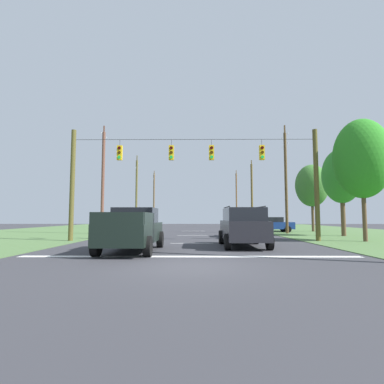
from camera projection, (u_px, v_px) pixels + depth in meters
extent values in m
plane|color=#333338|center=(189.00, 266.00, 9.49)|extent=(120.00, 120.00, 0.00)
cube|color=#4B6C3B|center=(381.00, 236.00, 24.31)|extent=(16.00, 80.00, 0.03)
cube|color=#4B6C3B|center=(6.00, 236.00, 24.58)|extent=(16.00, 80.00, 0.03)
cube|color=white|center=(190.00, 256.00, 11.82)|extent=(13.20, 0.45, 0.01)
cube|color=white|center=(191.00, 243.00, 17.80)|extent=(2.50, 0.15, 0.01)
cube|color=white|center=(192.00, 235.00, 25.59)|extent=(2.50, 0.15, 0.01)
cube|color=white|center=(193.00, 231.00, 33.62)|extent=(2.50, 0.15, 0.01)
cylinder|color=brown|center=(72.00, 185.00, 19.72)|extent=(0.30, 0.30, 7.19)
cylinder|color=brown|center=(317.00, 185.00, 19.58)|extent=(0.30, 0.30, 7.19)
cylinder|color=black|center=(194.00, 139.00, 19.89)|extent=(15.67, 0.02, 0.02)
cylinder|color=black|center=(120.00, 143.00, 19.92)|extent=(0.02, 0.02, 0.40)
cube|color=yellow|center=(120.00, 153.00, 19.86)|extent=(0.32, 0.24, 0.95)
cylinder|color=#310503|center=(119.00, 148.00, 19.75)|extent=(0.20, 0.04, 0.20)
cylinder|color=#352203|center=(119.00, 153.00, 19.72)|extent=(0.20, 0.04, 0.20)
cylinder|color=green|center=(119.00, 157.00, 19.70)|extent=(0.20, 0.04, 0.20)
cylinder|color=black|center=(171.00, 143.00, 19.89)|extent=(0.02, 0.02, 0.40)
cube|color=yellow|center=(171.00, 153.00, 19.83)|extent=(0.32, 0.24, 0.95)
cylinder|color=#310503|center=(171.00, 148.00, 19.72)|extent=(0.20, 0.04, 0.20)
cylinder|color=#352203|center=(171.00, 152.00, 19.69)|extent=(0.20, 0.04, 0.20)
cylinder|color=green|center=(171.00, 157.00, 19.67)|extent=(0.20, 0.04, 0.20)
cylinder|color=black|center=(211.00, 142.00, 19.87)|extent=(0.02, 0.02, 0.40)
cube|color=yellow|center=(211.00, 153.00, 19.81)|extent=(0.32, 0.24, 0.95)
cylinder|color=#310503|center=(212.00, 148.00, 19.69)|extent=(0.20, 0.04, 0.20)
cylinder|color=#352203|center=(212.00, 152.00, 19.67)|extent=(0.20, 0.04, 0.20)
cylinder|color=green|center=(212.00, 157.00, 19.65)|extent=(0.20, 0.04, 0.20)
cylinder|color=black|center=(262.00, 142.00, 19.84)|extent=(0.02, 0.02, 0.40)
cube|color=yellow|center=(262.00, 153.00, 19.78)|extent=(0.32, 0.24, 0.95)
cylinder|color=#310503|center=(262.00, 148.00, 19.67)|extent=(0.20, 0.04, 0.20)
cylinder|color=#352203|center=(262.00, 152.00, 19.64)|extent=(0.20, 0.04, 0.20)
cylinder|color=green|center=(262.00, 157.00, 19.62)|extent=(0.20, 0.04, 0.20)
cube|color=black|center=(132.00, 233.00, 13.65)|extent=(2.09, 5.43, 0.85)
cube|color=black|center=(136.00, 215.00, 14.36)|extent=(1.88, 1.93, 0.70)
cube|color=black|center=(102.00, 218.00, 12.38)|extent=(0.14, 2.38, 0.45)
cube|color=black|center=(149.00, 218.00, 12.33)|extent=(0.14, 2.38, 0.45)
cube|color=black|center=(117.00, 218.00, 11.06)|extent=(1.96, 0.13, 0.45)
cylinder|color=black|center=(121.00, 239.00, 15.47)|extent=(0.29, 0.80, 0.80)
cylinder|color=black|center=(160.00, 239.00, 15.42)|extent=(0.29, 0.80, 0.80)
cylinder|color=black|center=(96.00, 246.00, 11.81)|extent=(0.29, 0.80, 0.80)
cylinder|color=black|center=(148.00, 246.00, 11.76)|extent=(0.29, 0.80, 0.80)
cube|color=black|center=(243.00, 230.00, 15.83)|extent=(1.95, 4.80, 0.95)
cube|color=black|center=(243.00, 214.00, 15.75)|extent=(1.80, 3.20, 0.65)
cylinder|color=black|center=(226.00, 207.00, 15.79)|extent=(0.05, 2.72, 0.05)
cylinder|color=black|center=(260.00, 207.00, 15.77)|extent=(0.05, 2.72, 0.05)
cylinder|color=black|center=(221.00, 237.00, 17.43)|extent=(0.26, 0.76, 0.76)
cylinder|color=black|center=(256.00, 237.00, 17.41)|extent=(0.26, 0.76, 0.76)
cylinder|color=black|center=(227.00, 242.00, 14.18)|extent=(0.26, 0.76, 0.76)
cylinder|color=black|center=(270.00, 242.00, 14.16)|extent=(0.26, 0.76, 0.76)
cube|color=silver|center=(126.00, 225.00, 32.58)|extent=(2.08, 4.41, 0.70)
cube|color=black|center=(126.00, 219.00, 32.63)|extent=(1.76, 2.20, 0.50)
cylinder|color=black|center=(133.00, 229.00, 31.19)|extent=(0.26, 0.65, 0.64)
cylinder|color=black|center=(115.00, 229.00, 31.08)|extent=(0.26, 0.65, 0.64)
cylinder|color=black|center=(136.00, 228.00, 34.01)|extent=(0.26, 0.65, 0.64)
cylinder|color=black|center=(120.00, 228.00, 33.91)|extent=(0.26, 0.65, 0.64)
cube|color=silver|center=(242.00, 228.00, 23.51)|extent=(1.83, 4.31, 0.70)
cube|color=black|center=(242.00, 220.00, 23.56)|extent=(1.64, 2.11, 0.50)
cylinder|color=black|center=(229.00, 232.00, 24.91)|extent=(0.22, 0.64, 0.64)
cylinder|color=black|center=(251.00, 232.00, 24.88)|extent=(0.22, 0.64, 0.64)
cylinder|color=black|center=(233.00, 234.00, 22.08)|extent=(0.22, 0.64, 0.64)
cylinder|color=black|center=(258.00, 234.00, 22.05)|extent=(0.22, 0.64, 0.64)
cube|color=navy|center=(271.00, 226.00, 31.13)|extent=(4.34, 1.90, 0.70)
cube|color=black|center=(271.00, 220.00, 31.18)|extent=(2.14, 1.67, 0.50)
cylinder|color=black|center=(259.00, 229.00, 30.25)|extent=(0.64, 0.23, 0.64)
cylinder|color=black|center=(256.00, 229.00, 32.05)|extent=(0.64, 0.23, 0.64)
cylinder|color=black|center=(288.00, 229.00, 30.16)|extent=(0.64, 0.23, 0.64)
cylinder|color=black|center=(283.00, 229.00, 31.96)|extent=(0.64, 0.23, 0.64)
cylinder|color=brown|center=(286.00, 183.00, 28.52)|extent=(0.26, 0.26, 9.43)
cube|color=brown|center=(285.00, 137.00, 28.87)|extent=(0.12, 0.12, 2.29)
cylinder|color=#B2B7BC|center=(282.00, 138.00, 29.79)|extent=(0.08, 0.08, 0.12)
cylinder|color=#B2B7BC|center=(288.00, 133.00, 27.97)|extent=(0.08, 0.08, 0.12)
cube|color=brown|center=(285.00, 147.00, 28.80)|extent=(0.12, 0.12, 2.17)
cylinder|color=#B2B7BC|center=(282.00, 147.00, 29.67)|extent=(0.08, 0.08, 0.12)
cylinder|color=#B2B7BC|center=(288.00, 143.00, 27.94)|extent=(0.08, 0.08, 0.12)
cylinder|color=brown|center=(252.00, 196.00, 45.31)|extent=(0.31, 0.31, 9.40)
cube|color=brown|center=(251.00, 167.00, 45.66)|extent=(0.12, 0.12, 2.01)
cylinder|color=#B2B7BC|center=(250.00, 167.00, 46.47)|extent=(0.08, 0.08, 0.12)
cylinder|color=#B2B7BC|center=(252.00, 165.00, 44.87)|extent=(0.08, 0.08, 0.12)
cube|color=brown|center=(252.00, 173.00, 45.59)|extent=(0.12, 0.12, 2.37)
cylinder|color=#B2B7BC|center=(250.00, 173.00, 46.55)|extent=(0.08, 0.08, 0.12)
cylinder|color=#B2B7BC|center=(253.00, 171.00, 44.65)|extent=(0.08, 0.08, 0.12)
cylinder|color=brown|center=(236.00, 199.00, 62.74)|extent=(0.29, 0.29, 10.49)
cube|color=brown|center=(236.00, 175.00, 63.13)|extent=(0.12, 0.12, 2.19)
cylinder|color=#B2B7BC|center=(236.00, 175.00, 64.02)|extent=(0.08, 0.08, 0.12)
cylinder|color=#B2B7BC|center=(237.00, 174.00, 62.27)|extent=(0.08, 0.08, 0.12)
cylinder|color=brown|center=(103.00, 182.00, 28.01)|extent=(0.29, 0.29, 9.36)
cube|color=brown|center=(104.00, 137.00, 28.36)|extent=(0.12, 0.12, 2.02)
cylinder|color=#B2B7BC|center=(106.00, 138.00, 29.17)|extent=(0.08, 0.08, 0.12)
cylinder|color=#B2B7BC|center=(101.00, 133.00, 27.57)|extent=(0.08, 0.08, 0.12)
cylinder|color=brown|center=(136.00, 194.00, 44.96)|extent=(0.30, 0.30, 9.89)
cube|color=brown|center=(137.00, 163.00, 45.33)|extent=(0.12, 0.12, 2.28)
cylinder|color=#B2B7BC|center=(138.00, 163.00, 46.25)|extent=(0.08, 0.08, 0.12)
cylinder|color=#B2B7BC|center=(136.00, 161.00, 44.43)|extent=(0.08, 0.08, 0.12)
cube|color=brown|center=(137.00, 169.00, 45.26)|extent=(0.12, 0.12, 1.81)
cylinder|color=#B2B7BC|center=(138.00, 169.00, 45.99)|extent=(0.08, 0.08, 0.12)
cylinder|color=#B2B7BC|center=(136.00, 168.00, 44.55)|extent=(0.08, 0.08, 0.12)
cylinder|color=brown|center=(154.00, 199.00, 61.34)|extent=(0.31, 0.31, 10.30)
cube|color=brown|center=(154.00, 175.00, 61.73)|extent=(0.12, 0.12, 1.89)
cylinder|color=#B2B7BC|center=(155.00, 175.00, 62.49)|extent=(0.08, 0.08, 0.12)
cylinder|color=#B2B7BC|center=(154.00, 174.00, 60.99)|extent=(0.08, 0.08, 0.12)
cube|color=brown|center=(154.00, 180.00, 61.65)|extent=(0.12, 0.12, 2.32)
cylinder|color=#B2B7BC|center=(155.00, 180.00, 62.59)|extent=(0.08, 0.08, 0.12)
cylinder|color=#B2B7BC|center=(154.00, 179.00, 60.74)|extent=(0.08, 0.08, 0.12)
cylinder|color=brown|center=(343.00, 213.00, 24.52)|extent=(0.35, 0.35, 3.63)
ellipsoid|color=#2E7E29|center=(342.00, 176.00, 24.77)|extent=(3.05, 3.05, 4.44)
cylinder|color=brown|center=(364.00, 211.00, 18.99)|extent=(0.26, 0.26, 3.82)
ellipsoid|color=#298020|center=(362.00, 158.00, 19.26)|extent=(3.43, 3.43, 5.02)
cylinder|color=brown|center=(313.00, 214.00, 32.25)|extent=(0.28, 0.28, 3.64)
ellipsoid|color=#396E2C|center=(312.00, 186.00, 32.50)|extent=(3.41, 3.41, 4.46)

